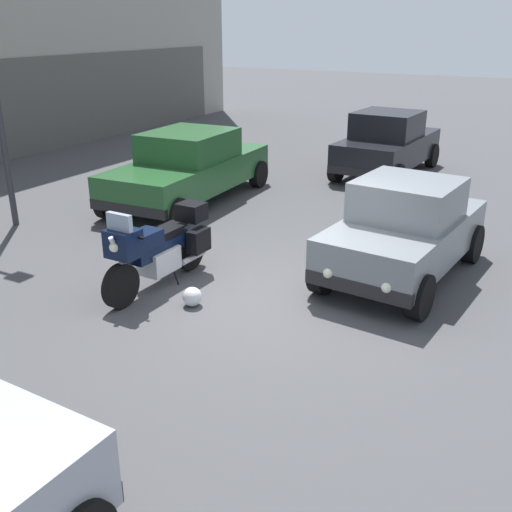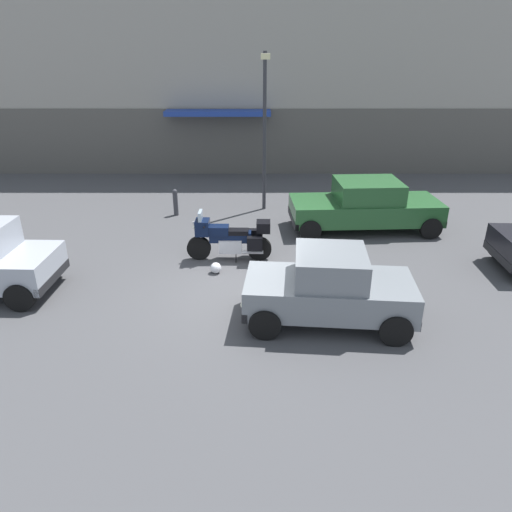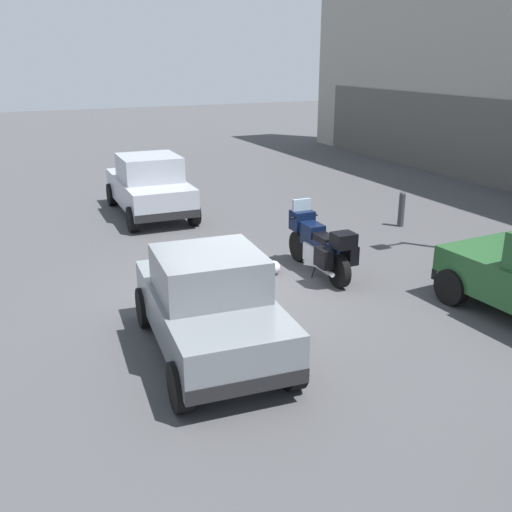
{
  "view_description": "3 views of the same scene",
  "coord_description": "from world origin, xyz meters",
  "px_view_note": "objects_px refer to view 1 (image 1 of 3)",
  "views": [
    {
      "loc": [
        -7.08,
        -3.51,
        3.79
      ],
      "look_at": [
        -0.41,
        0.21,
        0.79
      ],
      "focal_mm": 42.17,
      "sensor_mm": 36.0,
      "label": 1
    },
    {
      "loc": [
        0.23,
        -9.75,
        5.29
      ],
      "look_at": [
        0.27,
        0.57,
        0.68
      ],
      "focal_mm": 33.23,
      "sensor_mm": 36.0,
      "label": 2
    },
    {
      "loc": [
        8.86,
        -3.83,
        4.16
      ],
      "look_at": [
        0.19,
        0.2,
        0.82
      ],
      "focal_mm": 40.59,
      "sensor_mm": 36.0,
      "label": 3
    }
  ],
  "objects_px": {
    "motorcycle": "(158,247)",
    "helmet": "(192,297)",
    "car_sedan_far": "(189,167)",
    "car_compact_side": "(405,230)",
    "car_wagon_end": "(387,144)"
  },
  "relations": [
    {
      "from": "helmet",
      "to": "car_sedan_far",
      "type": "distance_m",
      "value": 5.41
    },
    {
      "from": "motorcycle",
      "to": "helmet",
      "type": "bearing_deg",
      "value": 68.52
    },
    {
      "from": "motorcycle",
      "to": "car_wagon_end",
      "type": "relative_size",
      "value": 0.58
    },
    {
      "from": "motorcycle",
      "to": "helmet",
      "type": "xyz_separation_m",
      "value": [
        -0.35,
        -0.83,
        -0.48
      ]
    },
    {
      "from": "motorcycle",
      "to": "car_sedan_far",
      "type": "distance_m",
      "value": 4.63
    },
    {
      "from": "car_sedan_far",
      "to": "car_wagon_end",
      "type": "bearing_deg",
      "value": -36.51
    },
    {
      "from": "helmet",
      "to": "car_compact_side",
      "type": "xyz_separation_m",
      "value": [
        2.5,
        -2.27,
        0.63
      ]
    },
    {
      "from": "motorcycle",
      "to": "car_sedan_far",
      "type": "bearing_deg",
      "value": -149.48
    },
    {
      "from": "helmet",
      "to": "car_sedan_far",
      "type": "bearing_deg",
      "value": 35.37
    },
    {
      "from": "motorcycle",
      "to": "car_wagon_end",
      "type": "distance_m",
      "value": 8.66
    },
    {
      "from": "motorcycle",
      "to": "car_sedan_far",
      "type": "relative_size",
      "value": 0.49
    },
    {
      "from": "car_sedan_far",
      "to": "car_compact_side",
      "type": "distance_m",
      "value": 5.7
    },
    {
      "from": "car_compact_side",
      "to": "car_wagon_end",
      "type": "distance_m",
      "value": 6.88
    },
    {
      "from": "motorcycle",
      "to": "helmet",
      "type": "distance_m",
      "value": 1.02
    },
    {
      "from": "helmet",
      "to": "car_compact_side",
      "type": "distance_m",
      "value": 3.44
    }
  ]
}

